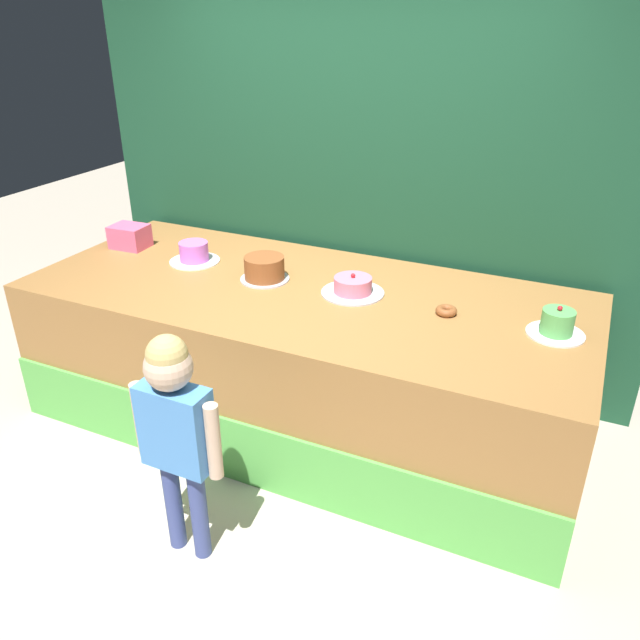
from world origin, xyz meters
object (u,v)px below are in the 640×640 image
cake_center_left (264,269)px  cake_center_right (353,287)px  cake_far_left (194,253)px  cake_far_right (557,324)px  donut (446,311)px  child_figure (175,420)px  pink_box (130,236)px

cake_center_left → cake_center_right: cake_center_left is taller
cake_far_left → cake_center_left: (0.55, -0.07, 0.01)m
cake_far_right → donut: bearing=-179.7°
child_figure → cake_center_right: 1.31m
cake_center_left → cake_far_right: bearing=-0.0°
cake_far_left → cake_center_left: bearing=-6.8°
pink_box → child_figure: bearing=-44.9°
donut → cake_far_right: bearing=0.3°
donut → child_figure: bearing=-124.3°
donut → cake_center_right: bearing=175.8°
cake_center_left → cake_center_right: size_ratio=0.82×
pink_box → cake_center_right: (1.64, -0.07, -0.03)m
donut → cake_center_left: (-1.09, 0.00, 0.05)m
pink_box → cake_center_right: 1.64m
donut → cake_center_right: 0.55m
pink_box → cake_far_right: cake_far_right is taller
cake_far_left → cake_center_left: cake_center_left is taller
child_figure → cake_far_left: child_figure is taller
cake_center_right → cake_far_right: size_ratio=1.26×
cake_center_left → pink_box: bearing=174.3°
cake_far_left → cake_center_left: 0.55m
child_figure → cake_far_left: bearing=121.7°
cake_center_right → cake_far_right: 1.09m
cake_center_right → donut: bearing=-4.2°
pink_box → cake_far_left: pink_box is taller
donut → cake_far_left: bearing=177.6°
donut → cake_far_right: (0.55, 0.00, 0.04)m
donut → cake_far_right: size_ratio=0.40×
child_figure → cake_center_right: (0.29, 1.27, 0.17)m
cake_far_right → cake_center_right: bearing=178.1°
pink_box → cake_far_left: bearing=-4.6°
cake_center_left → child_figure: bearing=-78.3°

